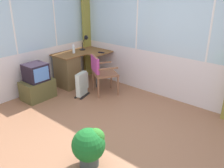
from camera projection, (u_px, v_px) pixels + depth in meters
ground at (102, 137)px, 3.83m from camera, size 4.92×5.67×0.06m
north_window_panel at (14, 35)px, 4.75m from camera, size 3.92×0.07×2.62m
east_window_panel at (170, 36)px, 4.71m from camera, size 0.07×4.67×2.62m
curtain_corner at (87, 27)px, 5.99m from camera, size 0.25×0.07×2.52m
desk at (69, 69)px, 5.58m from camera, size 1.21×0.90×0.77m
desk_lamp at (86, 40)px, 5.77m from camera, size 0.23×0.20×0.36m
tv_remote at (101, 52)px, 5.56m from camera, size 0.08×0.16×0.02m
spray_bottle at (74, 49)px, 5.52m from camera, size 0.06×0.06×0.22m
wooden_armchair at (100, 69)px, 5.12m from camera, size 0.66×0.66×0.87m
tv_on_stand at (37, 83)px, 4.98m from camera, size 0.65×0.45×0.76m
space_heater at (82, 84)px, 5.12m from camera, size 0.41×0.26×0.53m
potted_plant at (89, 145)px, 3.09m from camera, size 0.44×0.44×0.54m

